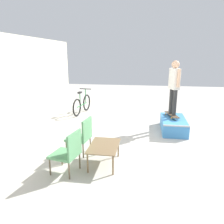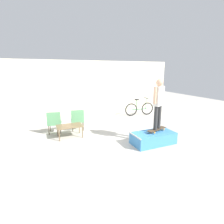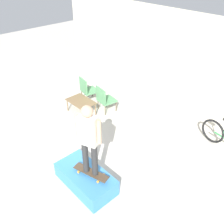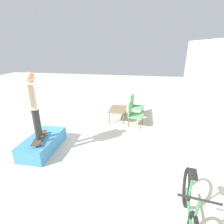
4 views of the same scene
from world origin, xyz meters
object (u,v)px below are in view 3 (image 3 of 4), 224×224
object	(u,v)px
coffee_table	(81,102)
patio_chair_right	(105,98)
skate_ramp_box	(85,178)
patio_chair_left	(87,89)
skateboard_on_ramp	(91,172)
person_skater	(89,136)

from	to	relation	value
coffee_table	patio_chair_right	size ratio (longest dim) A/B	1.04
skate_ramp_box	coffee_table	xyz separation A→B (m)	(-2.51, 1.77, 0.20)
skate_ramp_box	patio_chair_left	xyz separation A→B (m)	(-2.99, 2.41, 0.28)
patio_chair_left	patio_chair_right	xyz separation A→B (m)	(0.93, -0.00, 0.00)
coffee_table	patio_chair_right	xyz separation A→B (m)	(0.45, 0.64, 0.09)
skateboard_on_ramp	patio_chair_right	xyz separation A→B (m)	(-2.23, 2.36, 0.00)
patio_chair_left	patio_chair_right	bearing A→B (deg)	-169.39
coffee_table	patio_chair_left	xyz separation A→B (m)	(-0.48, 0.64, 0.09)
skate_ramp_box	coffee_table	distance (m)	3.08
person_skater	patio_chair_right	bearing A→B (deg)	111.02
skateboard_on_ramp	patio_chair_right	distance (m)	3.25
skateboard_on_ramp	person_skater	xyz separation A→B (m)	(0.00, 0.00, 1.02)
patio_chair_left	person_skater	bearing A→B (deg)	153.86
skateboard_on_ramp	patio_chair_right	bearing A→B (deg)	117.90
skateboard_on_ramp	person_skater	bearing A→B (deg)	74.50
person_skater	skate_ramp_box	bearing A→B (deg)	172.15
patio_chair_right	skate_ramp_box	bearing A→B (deg)	138.42
skate_ramp_box	patio_chair_right	world-z (taller)	patio_chair_right
skate_ramp_box	person_skater	world-z (taller)	person_skater
skate_ramp_box	person_skater	size ratio (longest dim) A/B	0.88
skate_ramp_box	skateboard_on_ramp	world-z (taller)	skateboard_on_ramp
skate_ramp_box	patio_chair_right	size ratio (longest dim) A/B	1.66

